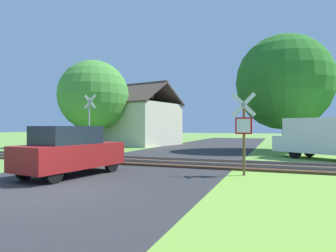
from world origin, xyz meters
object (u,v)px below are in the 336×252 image
(mail_truck, at_px, (325,136))
(parked_car, at_px, (71,151))
(tree_right, at_px, (284,82))
(stop_sign_near, at_px, (244,129))
(crossing_sign_far, at_px, (89,121))
(tree_left, at_px, (94,96))
(house, at_px, (132,123))

(mail_truck, xyz_separation_m, parked_car, (-9.34, -9.20, -0.34))
(tree_right, xyz_separation_m, mail_truck, (1.94, -5.59, -3.81))
(stop_sign_near, height_order, crossing_sign_far, crossing_sign_far)
(crossing_sign_far, xyz_separation_m, tree_left, (-4.54, 7.12, 2.39))
(stop_sign_near, bearing_deg, tree_left, -31.70)
(house, height_order, parked_car, house)
(house, xyz_separation_m, mail_truck, (16.03, -8.76, -0.93))
(tree_right, bearing_deg, tree_left, -175.99)
(house, distance_m, tree_left, 5.15)
(stop_sign_near, relative_size, house, 0.31)
(stop_sign_near, height_order, parked_car, stop_sign_near)
(stop_sign_near, relative_size, mail_truck, 0.58)
(house, distance_m, tree_right, 14.72)
(tree_right, height_order, tree_left, tree_right)
(tree_left, distance_m, mail_truck, 18.53)
(tree_right, relative_size, mail_truck, 1.67)
(tree_right, bearing_deg, house, 167.33)
(mail_truck, bearing_deg, stop_sign_near, -173.93)
(crossing_sign_far, distance_m, parked_car, 7.69)
(tree_left, distance_m, parked_car, 16.43)
(crossing_sign_far, xyz_separation_m, mail_truck, (13.14, 2.63, -0.90))
(crossing_sign_far, height_order, tree_left, tree_left)
(house, bearing_deg, tree_left, -98.70)
(stop_sign_near, height_order, mail_truck, stop_sign_near)
(house, height_order, tree_left, tree_left)
(tree_right, bearing_deg, stop_sign_near, -97.16)
(crossing_sign_far, distance_m, tree_right, 14.19)
(house, bearing_deg, crossing_sign_far, -63.31)
(mail_truck, bearing_deg, crossing_sign_far, 134.09)
(tree_left, bearing_deg, crossing_sign_far, -57.45)
(stop_sign_near, distance_m, house, 20.12)
(stop_sign_near, distance_m, tree_left, 18.45)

